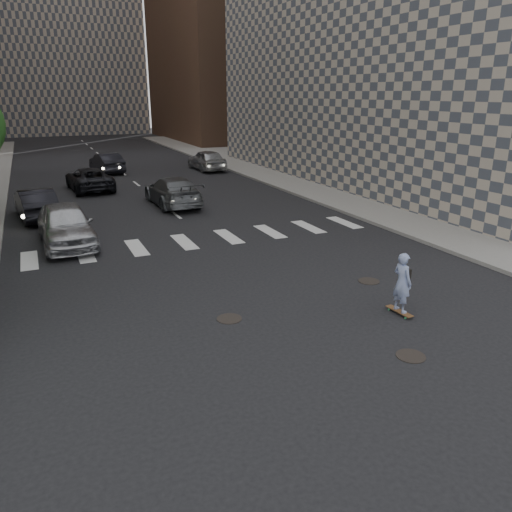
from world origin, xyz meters
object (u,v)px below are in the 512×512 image
at_px(traffic_car_c, 89,179).
at_px(traffic_car_e, 107,163).
at_px(silver_sedan, 66,225).
at_px(traffic_car_b, 173,191).
at_px(skateboarder, 402,283).
at_px(traffic_car_d, 207,160).
at_px(traffic_car_a, 36,204).

bearing_deg(traffic_car_c, traffic_car_e, -110.52).
bearing_deg(silver_sedan, traffic_car_e, 74.88).
xyz_separation_m(traffic_car_b, traffic_car_e, (-1.57, 13.70, -0.02)).
distance_m(skateboarder, traffic_car_e, 30.59).
bearing_deg(traffic_car_d, traffic_car_e, -16.14).
bearing_deg(skateboarder, traffic_car_c, 99.41).
height_order(skateboarder, traffic_car_d, skateboarder).
height_order(traffic_car_a, traffic_car_e, traffic_car_e).
distance_m(skateboarder, traffic_car_b, 16.81).
height_order(skateboarder, traffic_car_c, skateboarder).
bearing_deg(traffic_car_d, traffic_car_c, 26.29).
bearing_deg(traffic_car_a, silver_sedan, 94.01).
bearing_deg(traffic_car_c, silver_sedan, 75.35).
bearing_deg(traffic_car_e, traffic_car_a, 60.85).
xyz_separation_m(traffic_car_c, traffic_car_e, (2.12, 7.12, 0.04)).
relative_size(traffic_car_b, traffic_car_e, 1.17).
relative_size(skateboarder, traffic_car_a, 0.40).
xyz_separation_m(silver_sedan, traffic_car_d, (12.00, 17.43, -0.03)).
bearing_deg(traffic_car_d, skateboarder, 80.10).
xyz_separation_m(traffic_car_a, traffic_car_c, (3.31, 6.85, -0.03)).
bearing_deg(traffic_car_b, silver_sedan, 42.34).
height_order(traffic_car_b, traffic_car_c, traffic_car_b).
bearing_deg(skateboarder, traffic_car_a, 114.42).
distance_m(traffic_car_b, traffic_car_e, 13.78).
xyz_separation_m(skateboarder, traffic_car_a, (-9.03, 16.41, -0.20)).
bearing_deg(traffic_car_d, traffic_car_b, 61.06).
distance_m(traffic_car_a, traffic_car_b, 7.01).
relative_size(silver_sedan, traffic_car_e, 1.08).
distance_m(silver_sedan, traffic_car_c, 12.44).
height_order(silver_sedan, traffic_car_e, silver_sedan).
bearing_deg(silver_sedan, traffic_car_c, 77.07).
relative_size(silver_sedan, traffic_car_a, 1.09).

